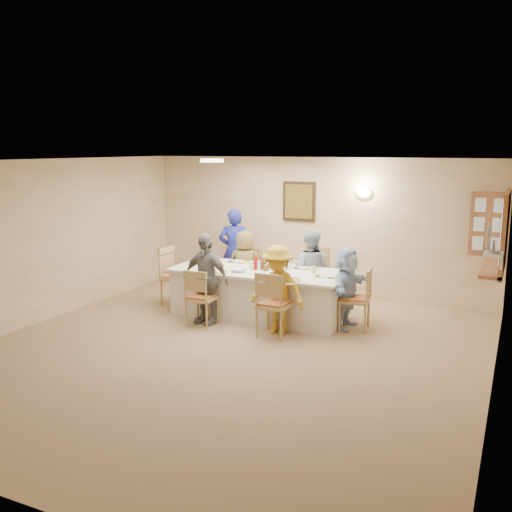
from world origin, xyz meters
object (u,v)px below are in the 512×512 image
at_px(chair_back_right, 312,278).
at_px(diner_front_left, 206,279).
at_px(serving_hatch, 505,232).
at_px(diner_back_left, 245,266).
at_px(diner_front_right, 278,290).
at_px(condiment_ketchup, 256,262).
at_px(diner_back_right, 310,270).
at_px(chair_front_left, 202,297).
at_px(chair_front_right, 275,304).
at_px(desk_fan, 491,242).
at_px(chair_back_left, 248,275).
at_px(caregiver, 234,251).
at_px(chair_right_end, 355,298).
at_px(chair_left_end, 178,276).
at_px(diner_right_end, 346,288).
at_px(dining_table, 260,293).

xyz_separation_m(chair_back_right, diner_front_left, (-1.20, -1.48, 0.19)).
relative_size(serving_hatch, chair_back_right, 1.46).
distance_m(diner_back_left, diner_front_right, 1.81).
relative_size(chair_back_right, condiment_ketchup, 4.18).
xyz_separation_m(diner_back_left, diner_back_right, (1.20, 0.00, 0.04)).
xyz_separation_m(chair_front_left, chair_front_right, (1.20, 0.00, 0.04)).
distance_m(diner_front_left, diner_front_right, 1.20).
height_order(chair_front_left, diner_front_right, diner_front_right).
bearing_deg(chair_front_right, diner_back_right, -88.62).
xyz_separation_m(chair_front_left, condiment_ketchup, (0.54, 0.79, 0.44)).
height_order(desk_fan, chair_back_left, desk_fan).
distance_m(desk_fan, caregiver, 4.87).
bearing_deg(serving_hatch, diner_back_left, 179.68).
bearing_deg(chair_back_right, chair_right_end, -39.49).
bearing_deg(chair_left_end, diner_right_end, -89.55).
height_order(chair_left_end, diner_back_right, diner_back_right).
bearing_deg(chair_back_right, chair_front_right, -89.39).
distance_m(chair_front_right, diner_right_end, 1.15).
relative_size(chair_left_end, diner_front_right, 0.77).
bearing_deg(diner_front_right, desk_fan, 4.98).
height_order(dining_table, diner_front_left, diner_front_left).
xyz_separation_m(chair_front_left, caregiver, (-0.45, 1.95, 0.35)).
xyz_separation_m(diner_front_left, diner_right_end, (2.02, 0.68, -0.08)).
bearing_deg(chair_front_right, caregiver, -48.38).
height_order(chair_back_left, diner_back_left, diner_back_left).
relative_size(desk_fan, dining_table, 0.11).
bearing_deg(chair_front_left, chair_back_left, -91.20).
relative_size(chair_right_end, condiment_ketchup, 3.82).
bearing_deg(chair_right_end, diner_front_left, -78.70).
distance_m(chair_back_left, diner_front_right, 1.92).
height_order(desk_fan, chair_right_end, desk_fan).
distance_m(chair_back_right, condiment_ketchup, 1.11).
distance_m(chair_front_right, diner_back_right, 1.49).
relative_size(chair_front_right, diner_front_right, 0.73).
bearing_deg(dining_table, chair_right_end, 0.00).
xyz_separation_m(serving_hatch, chair_front_left, (-4.10, -1.46, -1.06)).
relative_size(diner_back_left, diner_back_right, 0.94).
xyz_separation_m(chair_front_left, diner_right_end, (2.02, 0.80, 0.17)).
bearing_deg(diner_front_right, chair_left_end, 167.69).
bearing_deg(condiment_ketchup, caregiver, 130.44).
bearing_deg(caregiver, diner_back_left, 108.74).
bearing_deg(diner_front_right, chair_back_right, 95.24).
distance_m(chair_back_left, chair_left_end, 1.24).
bearing_deg(diner_back_right, desk_fan, 145.01).
bearing_deg(chair_back_left, chair_front_right, -47.24).
bearing_deg(diner_right_end, dining_table, 94.78).
relative_size(desk_fan, chair_back_left, 0.33).
xyz_separation_m(serving_hatch, chair_left_end, (-5.05, -0.66, -1.00)).
bearing_deg(chair_front_left, chair_left_end, -41.30).
height_order(diner_back_left, condiment_ketchup, diner_back_left).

